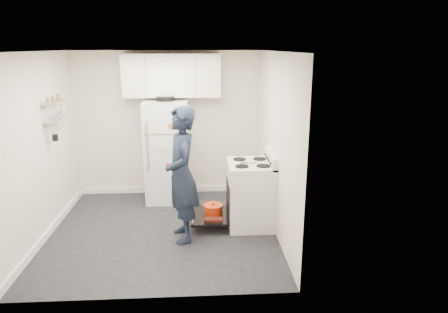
{
  "coord_description": "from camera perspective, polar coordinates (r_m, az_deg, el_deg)",
  "views": [
    {
      "loc": [
        0.56,
        -5.3,
        2.56
      ],
      "look_at": [
        0.89,
        0.16,
        1.05
      ],
      "focal_mm": 32.0,
      "sensor_mm": 36.0,
      "label": 1
    }
  ],
  "objects": [
    {
      "name": "upper_cabinets",
      "position": [
        6.76,
        -7.48,
        11.42
      ],
      "size": [
        1.6,
        0.33,
        0.7
      ],
      "primitive_type": "cube",
      "color": "silver",
      "rests_on": "room"
    },
    {
      "name": "open_oven_door",
      "position": [
        5.96,
        -1.84,
        -8.05
      ],
      "size": [
        0.55,
        0.7,
        0.22
      ],
      "color": "black",
      "rests_on": "ground"
    },
    {
      "name": "refrigerator",
      "position": [
        6.79,
        -8.09,
        0.79
      ],
      "size": [
        0.72,
        0.74,
        1.78
      ],
      "color": "silver",
      "rests_on": "ground"
    },
    {
      "name": "person",
      "position": [
        5.33,
        -6.07,
        -2.61
      ],
      "size": [
        0.57,
        0.75,
        1.83
      ],
      "primitive_type": "imported",
      "rotation": [
        0.0,
        0.0,
        -1.35
      ],
      "color": "#161E31",
      "rests_on": "ground"
    },
    {
      "name": "room",
      "position": [
        5.53,
        -9.43,
        1.07
      ],
      "size": [
        3.21,
        3.21,
        2.51
      ],
      "color": "black",
      "rests_on": "ground"
    },
    {
      "name": "electric_range",
      "position": [
        5.88,
        3.68,
        -5.43
      ],
      "size": [
        0.66,
        0.76,
        1.1
      ],
      "color": "silver",
      "rests_on": "ground"
    },
    {
      "name": "wall_shelf_rack",
      "position": [
        6.21,
        -23.07,
        6.03
      ],
      "size": [
        0.14,
        0.6,
        0.61
      ],
      "color": "#B2B2B7",
      "rests_on": "room"
    }
  ]
}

